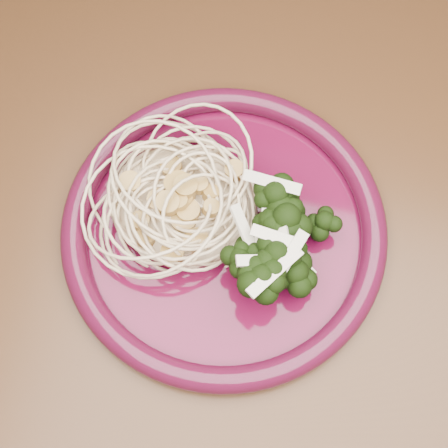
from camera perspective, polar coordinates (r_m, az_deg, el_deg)
dining_table at (r=0.67m, az=5.55°, el=-0.33°), size 1.20×0.80×0.75m
dinner_plate at (r=0.55m, az=-0.00°, el=-0.37°), size 0.37×0.37×0.02m
spaghetti_pile at (r=0.55m, az=-3.82°, el=2.41°), size 0.17×0.16×0.03m
scallop_cluster at (r=0.52m, az=-4.05°, el=3.96°), size 0.14×0.14×0.04m
broccoli_pile at (r=0.53m, az=4.91°, el=-2.60°), size 0.13×0.16×0.05m
onion_garnish at (r=0.50m, az=5.18°, el=-1.45°), size 0.09×0.10×0.05m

